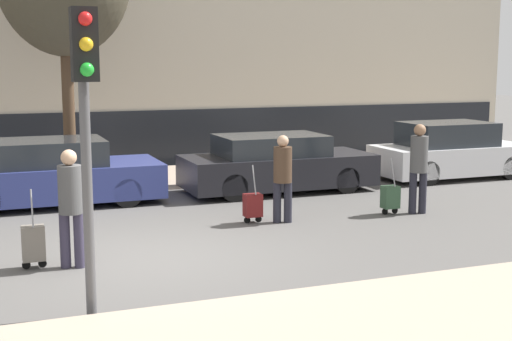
{
  "coord_description": "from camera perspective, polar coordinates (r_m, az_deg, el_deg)",
  "views": [
    {
      "loc": [
        -2.23,
        -10.4,
        2.97
      ],
      "look_at": [
        2.47,
        1.8,
        0.95
      ],
      "focal_mm": 50.0,
      "sensor_mm": 36.0,
      "label": 1
    }
  ],
  "objects": [
    {
      "name": "pedestrian_left",
      "position": [
        10.53,
        -14.62,
        -2.39
      ],
      "size": [
        0.34,
        0.34,
        1.73
      ],
      "rotation": [
        0.0,
        0.0,
        -0.3
      ],
      "color": "#383347",
      "rests_on": "ground_plane"
    },
    {
      "name": "trolley_right",
      "position": [
        14.14,
        10.69,
        -2.11
      ],
      "size": [
        0.34,
        0.29,
        1.1
      ],
      "color": "#335138",
      "rests_on": "ground_plane"
    },
    {
      "name": "parked_car_1",
      "position": [
        15.37,
        -16.04,
        -0.27
      ],
      "size": [
        4.38,
        1.9,
        1.36
      ],
      "color": "navy",
      "rests_on": "ground_plane"
    },
    {
      "name": "pedestrian_center",
      "position": [
        13.08,
        2.15,
        -0.24
      ],
      "size": [
        0.34,
        0.34,
        1.63
      ],
      "rotation": [
        0.0,
        0.0,
        -0.31
      ],
      "color": "#23232D",
      "rests_on": "ground_plane"
    },
    {
      "name": "ground_plane",
      "position": [
        11.04,
        -8.7,
        -6.92
      ],
      "size": [
        80.0,
        80.0,
        0.0
      ],
      "primitive_type": "plane",
      "color": "#565451"
    },
    {
      "name": "pedestrian_right",
      "position": [
        14.2,
        12.89,
        0.6
      ],
      "size": [
        0.34,
        0.34,
        1.76
      ],
      "rotation": [
        0.0,
        0.0,
        -0.26
      ],
      "color": "#23232D",
      "rests_on": "ground_plane"
    },
    {
      "name": "parked_car_3",
      "position": [
        18.8,
        15.26,
        1.43
      ],
      "size": [
        3.98,
        1.73,
        1.43
      ],
      "color": "silver",
      "rests_on": "ground_plane"
    },
    {
      "name": "traffic_light",
      "position": [
        8.12,
        -13.49,
        5.46
      ],
      "size": [
        0.28,
        0.47,
        3.54
      ],
      "color": "#515154",
      "rests_on": "ground_plane"
    },
    {
      "name": "trolley_center",
      "position": [
        13.15,
        -0.26,
        -2.81
      ],
      "size": [
        0.34,
        0.29,
        1.08
      ],
      "color": "maroon",
      "rests_on": "ground_plane"
    },
    {
      "name": "sidewalk_far",
      "position": [
        17.78,
        -13.57,
        -0.88
      ],
      "size": [
        28.0,
        3.0,
        0.12
      ],
      "color": "tan",
      "rests_on": "ground_plane"
    },
    {
      "name": "parked_car_2",
      "position": [
        16.27,
        1.62,
        0.48
      ],
      "size": [
        4.34,
        1.79,
        1.31
      ],
      "color": "black",
      "rests_on": "ground_plane"
    },
    {
      "name": "trolley_left",
      "position": [
        10.78,
        -17.38,
        -5.59
      ],
      "size": [
        0.34,
        0.29,
        1.16
      ],
      "color": "slate",
      "rests_on": "ground_plane"
    }
  ]
}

